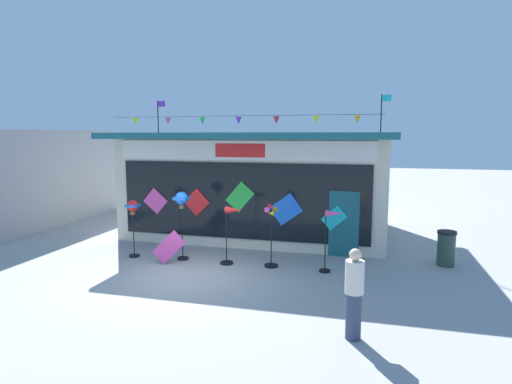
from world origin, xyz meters
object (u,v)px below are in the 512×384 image
wind_spinner_center_left (231,226)px  wind_spinner_center_right (271,232)px  trash_bin (446,248)px  display_kite_on_ground (169,247)px  kite_shop_building (262,182)px  wind_spinner_far_left (133,212)px  wind_spinner_right (331,230)px  person_near_camera (354,291)px  wind_spinner_left (182,204)px

wind_spinner_center_left → wind_spinner_center_right: bearing=2.5°
trash_bin → display_kite_on_ground: trash_bin is taller
wind_spinner_center_left → trash_bin: bearing=13.8°
kite_shop_building → wind_spinner_center_right: size_ratio=5.23×
kite_shop_building → trash_bin: kite_shop_building is taller
wind_spinner_far_left → wind_spinner_center_right: (4.24, 0.07, -0.40)m
wind_spinner_right → display_kite_on_ground: bearing=-174.6°
wind_spinner_center_left → person_near_camera: wind_spinner_center_left is taller
kite_shop_building → person_near_camera: bearing=-65.1°
wind_spinner_center_right → display_kite_on_ground: size_ratio=2.00×
wind_spinner_right → kite_shop_building: bearing=124.5°
wind_spinner_far_left → trash_bin: bearing=9.3°
wind_spinner_left → wind_spinner_center_right: (2.69, -0.05, -0.67)m
wind_spinner_center_right → trash_bin: wind_spinner_center_right is taller
wind_spinner_center_left → display_kite_on_ground: 1.90m
wind_spinner_center_right → display_kite_on_ground: 2.96m
wind_spinner_left → wind_spinner_right: size_ratio=1.19×
trash_bin → person_near_camera: bearing=-114.4°
display_kite_on_ground → wind_spinner_left: bearing=71.1°
wind_spinner_center_right → wind_spinner_far_left: bearing=-179.0°
wind_spinner_far_left → trash_bin: size_ratio=1.75×
display_kite_on_ground → person_near_camera: bearing=-31.9°
kite_shop_building → display_kite_on_ground: 5.24m
wind_spinner_far_left → wind_spinner_center_right: wind_spinner_center_right is taller
kite_shop_building → wind_spinner_right: (3.02, -4.39, -0.72)m
wind_spinner_far_left → trash_bin: 9.15m
wind_spinner_far_left → person_near_camera: 7.61m
kite_shop_building → display_kite_on_ground: bearing=-107.3°
wind_spinner_right → display_kite_on_ground: wind_spinner_right is taller
person_near_camera → display_kite_on_ground: bearing=151.1°
wind_spinner_right → trash_bin: bearing=25.1°
wind_spinner_far_left → display_kite_on_ground: (1.36, -0.41, -0.89)m
person_near_camera → wind_spinner_right: bearing=104.5°
kite_shop_building → wind_spinner_right: size_ratio=5.53×
wind_spinner_center_right → display_kite_on_ground: bearing=-170.4°
display_kite_on_ground → wind_spinner_far_left: bearing=163.2°
wind_spinner_left → wind_spinner_far_left: bearing=-175.6°
kite_shop_building → wind_spinner_center_right: kite_shop_building is taller
wind_spinner_right → trash_bin: wind_spinner_right is taller
wind_spinner_center_left → wind_spinner_left: bearing=176.5°
wind_spinner_right → trash_bin: (3.10, 1.45, -0.67)m
wind_spinner_right → wind_spinner_center_left: bearing=179.9°
display_kite_on_ground → wind_spinner_center_left: bearing=14.1°
trash_bin → kite_shop_building: bearing=154.3°
person_near_camera → wind_spinner_center_left: bearing=136.6°
wind_spinner_center_left → trash_bin: wind_spinner_center_left is taller
wind_spinner_left → wind_spinner_center_left: (1.55, -0.09, -0.54)m
wind_spinner_center_right → trash_bin: 4.97m
wind_spinner_far_left → wind_spinner_right: size_ratio=1.02×
wind_spinner_center_left → wind_spinner_center_right: 1.15m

